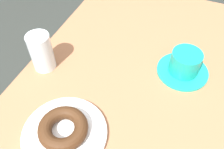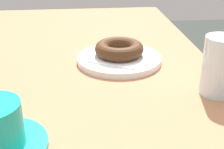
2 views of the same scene
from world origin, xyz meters
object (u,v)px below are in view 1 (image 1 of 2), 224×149
object	(u,v)px
donut_chocolate_ring	(62,128)
coffee_cup	(183,64)
plate_chocolate_ring	(64,133)
water_glass	(41,52)

from	to	relation	value
donut_chocolate_ring	coffee_cup	distance (m)	0.37
plate_chocolate_ring	donut_chocolate_ring	xyz separation A→B (m)	(0.00, 0.00, 0.03)
plate_chocolate_ring	donut_chocolate_ring	distance (m)	0.03
water_glass	plate_chocolate_ring	bearing A→B (deg)	43.68
plate_chocolate_ring	coffee_cup	world-z (taller)	coffee_cup
plate_chocolate_ring	donut_chocolate_ring	size ratio (longest dim) A/B	1.74
plate_chocolate_ring	coffee_cup	size ratio (longest dim) A/B	1.35
donut_chocolate_ring	coffee_cup	xyz separation A→B (m)	(-0.30, 0.21, -0.00)
plate_chocolate_ring	water_glass	world-z (taller)	water_glass
donut_chocolate_ring	coffee_cup	size ratio (longest dim) A/B	0.78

